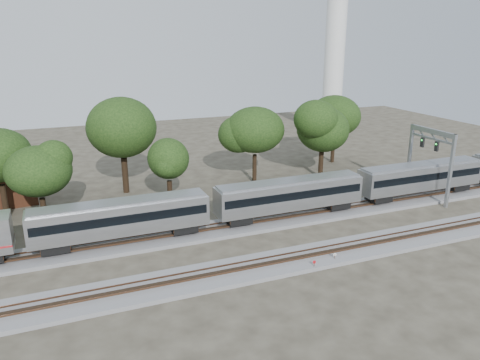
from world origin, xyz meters
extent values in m
plane|color=#383328|center=(0.00, 0.00, 0.00)|extent=(160.00, 160.00, 0.00)
cube|color=slate|center=(0.00, 6.00, 0.20)|extent=(160.00, 5.00, 0.40)
cube|color=brown|center=(0.00, 5.28, 0.66)|extent=(160.00, 0.08, 0.15)
cube|color=brown|center=(0.00, 6.72, 0.66)|extent=(160.00, 0.08, 0.15)
cube|color=slate|center=(0.00, -4.00, 0.20)|extent=(160.00, 5.00, 0.40)
cube|color=brown|center=(0.00, -4.72, 0.66)|extent=(160.00, 0.08, 0.15)
cube|color=brown|center=(0.00, -3.28, 0.66)|extent=(160.00, 0.08, 0.15)
cube|color=silver|center=(-12.33, 6.00, 3.26)|extent=(18.33, 3.16, 3.16)
cube|color=black|center=(-12.33, 6.00, 3.57)|extent=(17.70, 3.21, 0.95)
cube|color=gray|center=(-12.33, 6.00, 4.89)|extent=(17.91, 2.53, 0.37)
cube|color=black|center=(-18.97, 6.00, 1.20)|extent=(2.74, 2.32, 0.95)
cube|color=black|center=(-5.69, 6.00, 1.20)|extent=(2.74, 2.32, 0.95)
cube|color=silver|center=(7.43, 6.00, 3.26)|extent=(18.33, 3.16, 3.16)
cube|color=black|center=(7.43, 6.00, 3.57)|extent=(17.70, 3.21, 0.95)
cube|color=gray|center=(7.43, 6.00, 4.89)|extent=(17.91, 2.53, 0.37)
cube|color=black|center=(0.79, 6.00, 1.20)|extent=(2.74, 2.32, 0.95)
cube|color=black|center=(14.07, 6.00, 1.20)|extent=(2.74, 2.32, 0.95)
cube|color=silver|center=(27.19, 6.00, 3.26)|extent=(18.33, 3.16, 3.16)
cube|color=black|center=(27.19, 6.00, 3.57)|extent=(17.70, 3.21, 0.95)
cube|color=gray|center=(27.19, 6.00, 4.89)|extent=(17.91, 2.53, 0.37)
cube|color=black|center=(20.56, 6.00, 1.20)|extent=(2.74, 2.32, 0.95)
cube|color=black|center=(33.83, 6.00, 1.20)|extent=(2.74, 2.32, 0.95)
cylinder|color=#512D19|center=(3.73, -6.17, 0.45)|extent=(0.06, 0.06, 0.89)
cylinder|color=red|center=(3.73, -6.17, 0.84)|extent=(0.32, 0.10, 0.32)
cylinder|color=#512D19|center=(6.43, -5.53, 0.44)|extent=(0.06, 0.06, 0.89)
cylinder|color=silver|center=(6.43, -5.53, 0.84)|extent=(0.31, 0.13, 0.32)
cube|color=#512D19|center=(6.86, -5.64, 0.15)|extent=(0.55, 0.40, 0.30)
cylinder|color=silver|center=(39.96, 48.18, 15.21)|extent=(4.35, 4.35, 30.42)
cone|color=silver|center=(39.96, 48.18, 2.17)|extent=(6.95, 6.95, 4.35)
cube|color=gray|center=(28.36, 2.25, 4.82)|extent=(0.37, 0.37, 9.64)
cube|color=gray|center=(28.36, 9.75, 4.82)|extent=(0.37, 0.37, 9.64)
cube|color=gray|center=(28.36, 6.00, 9.32)|extent=(0.43, 7.93, 0.64)
cube|color=gray|center=(28.36, 6.00, 8.36)|extent=(0.27, 7.93, 0.27)
cube|color=black|center=(28.04, 4.71, 7.61)|extent=(0.27, 0.54, 1.29)
cube|color=black|center=(28.04, 7.29, 7.61)|extent=(0.27, 0.54, 1.29)
cylinder|color=black|center=(-24.33, 19.60, 2.13)|extent=(0.70, 0.70, 4.25)
cylinder|color=black|center=(-19.92, 14.21, 1.86)|extent=(0.70, 0.70, 3.72)
ellipsoid|color=black|center=(-19.92, 14.21, 6.91)|extent=(7.02, 7.02, 5.97)
cylinder|color=black|center=(-9.20, 23.99, 2.52)|extent=(0.70, 0.70, 5.03)
ellipsoid|color=black|center=(-9.20, 23.99, 9.35)|extent=(9.49, 9.49, 8.07)
cylinder|color=black|center=(-4.76, 15.97, 1.74)|extent=(0.70, 0.70, 3.48)
ellipsoid|color=black|center=(-4.76, 15.97, 6.46)|extent=(6.56, 6.56, 5.58)
cylinder|color=black|center=(9.60, 21.41, 2.18)|extent=(0.70, 0.70, 4.36)
ellipsoid|color=black|center=(9.60, 21.41, 8.11)|extent=(8.23, 8.23, 7.00)
cylinder|color=black|center=(20.19, 19.82, 2.08)|extent=(0.70, 0.70, 4.16)
ellipsoid|color=black|center=(20.19, 19.82, 7.72)|extent=(7.84, 7.84, 6.67)
cylinder|color=black|center=(27.15, 27.29, 2.20)|extent=(0.70, 0.70, 4.41)
ellipsoid|color=black|center=(27.15, 27.29, 8.19)|extent=(8.31, 8.31, 7.07)
camera|label=1|loc=(-17.75, -40.63, 21.42)|focal=35.00mm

